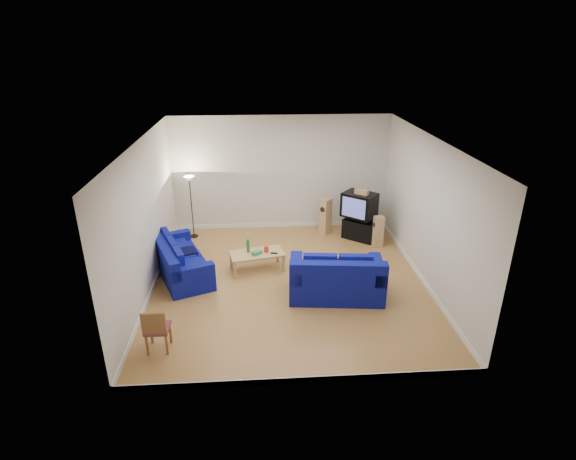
{
  "coord_description": "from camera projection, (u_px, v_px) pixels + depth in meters",
  "views": [
    {
      "loc": [
        -0.64,
        -8.82,
        5.05
      ],
      "look_at": [
        0.0,
        0.4,
        1.1
      ],
      "focal_mm": 28.0,
      "sensor_mm": 36.0,
      "label": 1
    }
  ],
  "objects": [
    {
      "name": "sofa_loveseat",
      "position": [
        336.0,
        281.0,
        9.41
      ],
      "size": [
        2.06,
        1.29,
        0.98
      ],
      "rotation": [
        0.0,
        0.0,
        -0.11
      ],
      "color": "#030753",
      "rests_on": "ground"
    },
    {
      "name": "television",
      "position": [
        359.0,
        205.0,
        11.95
      ],
      "size": [
        1.04,
        1.01,
        0.65
      ],
      "rotation": [
        0.0,
        0.0,
        -0.71
      ],
      "color": "black",
      "rests_on": "av_receiver"
    },
    {
      "name": "centre_speaker",
      "position": [
        362.0,
        192.0,
        11.72
      ],
      "size": [
        0.37,
        0.34,
        0.13
      ],
      "primitive_type": "cube",
      "rotation": [
        0.0,
        0.0,
        -0.68
      ],
      "color": "tan",
      "rests_on": "television"
    },
    {
      "name": "remote",
      "position": [
        274.0,
        253.0,
        10.42
      ],
      "size": [
        0.17,
        0.08,
        0.02
      ],
      "primitive_type": "cube",
      "rotation": [
        0.0,
        0.0,
        -0.2
      ],
      "color": "black",
      "rests_on": "coffee_table"
    },
    {
      "name": "tv_stand",
      "position": [
        360.0,
        229.0,
        12.2
      ],
      "size": [
        1.0,
        0.93,
        0.54
      ],
      "primitive_type": "cube",
      "rotation": [
        0.0,
        0.0,
        -0.67
      ],
      "color": "black",
      "rests_on": "ground"
    },
    {
      "name": "room",
      "position": [
        289.0,
        218.0,
        9.51
      ],
      "size": [
        6.01,
        6.51,
        3.21
      ],
      "color": "olive",
      "rests_on": "ground"
    },
    {
      "name": "bottle",
      "position": [
        248.0,
        246.0,
        10.44
      ],
      "size": [
        0.09,
        0.09,
        0.31
      ],
      "primitive_type": "cylinder",
      "rotation": [
        0.0,
        0.0,
        0.38
      ],
      "color": "#197233",
      "rests_on": "coffee_table"
    },
    {
      "name": "dining_chair",
      "position": [
        156.0,
        328.0,
        7.69
      ],
      "size": [
        0.42,
        0.42,
        0.86
      ],
      "rotation": [
        0.0,
        0.0,
        -0.02
      ],
      "color": "brown",
      "rests_on": "ground"
    },
    {
      "name": "speaker_right",
      "position": [
        378.0,
        231.0,
        11.7
      ],
      "size": [
        0.28,
        0.23,
        0.84
      ],
      "rotation": [
        0.0,
        0.0,
        -1.44
      ],
      "color": "tan",
      "rests_on": "ground"
    },
    {
      "name": "speaker_left",
      "position": [
        325.0,
        216.0,
        12.47
      ],
      "size": [
        0.37,
        0.38,
        1.01
      ],
      "rotation": [
        0.0,
        0.0,
        -0.77
      ],
      "color": "tan",
      "rests_on": "ground"
    },
    {
      "name": "sofa_three_seat",
      "position": [
        179.0,
        262.0,
        10.31
      ],
      "size": [
        1.71,
        2.38,
        0.84
      ],
      "rotation": [
        0.0,
        0.0,
        -1.18
      ],
      "color": "#030753",
      "rests_on": "ground"
    },
    {
      "name": "floor_lamp",
      "position": [
        190.0,
        187.0,
        11.88
      ],
      "size": [
        0.3,
        0.3,
        1.72
      ],
      "color": "black",
      "rests_on": "ground"
    },
    {
      "name": "av_receiver",
      "position": [
        361.0,
        218.0,
        12.12
      ],
      "size": [
        0.61,
        0.61,
        0.11
      ],
      "primitive_type": "cube",
      "rotation": [
        0.0,
        0.0,
        -0.76
      ],
      "color": "black",
      "rests_on": "tv_stand"
    },
    {
      "name": "red_canister",
      "position": [
        266.0,
        249.0,
        10.47
      ],
      "size": [
        0.12,
        0.12,
        0.15
      ],
      "primitive_type": "cylinder",
      "rotation": [
        0.0,
        0.0,
        0.12
      ],
      "color": "red",
      "rests_on": "coffee_table"
    },
    {
      "name": "coffee_table",
      "position": [
        257.0,
        255.0,
        10.48
      ],
      "size": [
        1.35,
        0.87,
        0.45
      ],
      "rotation": [
        0.0,
        0.0,
        0.22
      ],
      "color": "tan",
      "rests_on": "ground"
    },
    {
      "name": "tissue_box",
      "position": [
        257.0,
        253.0,
        10.36
      ],
      "size": [
        0.25,
        0.23,
        0.09
      ],
      "primitive_type": "cube",
      "rotation": [
        0.0,
        0.0,
        0.65
      ],
      "color": "green",
      "rests_on": "coffee_table"
    }
  ]
}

